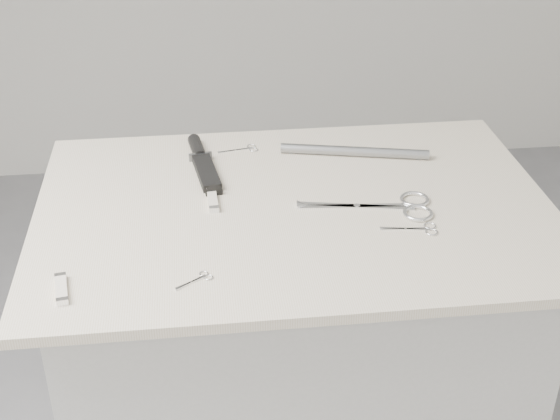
{
  "coord_description": "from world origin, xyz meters",
  "views": [
    {
      "loc": [
        -0.18,
        -1.3,
        1.68
      ],
      "look_at": [
        -0.03,
        -0.02,
        0.92
      ],
      "focal_mm": 50.0,
      "sensor_mm": 36.0,
      "label": 1
    }
  ],
  "objects": [
    {
      "name": "large_shears",
      "position": [
        0.19,
        -0.03,
        0.92
      ],
      "size": [
        0.26,
        0.11,
        0.01
      ],
      "rotation": [
        0.0,
        0.0,
        -0.14
      ],
      "color": "white",
      "rests_on": "display_board"
    },
    {
      "name": "pocket_knife_b",
      "position": [
        -0.41,
        -0.24,
        0.93
      ],
      "size": [
        0.03,
        0.08,
        0.01
      ],
      "rotation": [
        0.0,
        0.0,
        1.73
      ],
      "color": "white",
      "rests_on": "display_board"
    },
    {
      "name": "display_board",
      "position": [
        0.0,
        0.0,
        0.91
      ],
      "size": [
        1.0,
        0.7,
        0.02
      ],
      "primitive_type": "cube",
      "color": "beige",
      "rests_on": "plinth"
    },
    {
      "name": "embroidery_scissors_b",
      "position": [
        -0.08,
        0.25,
        0.92
      ],
      "size": [
        0.09,
        0.04,
        0.0
      ],
      "rotation": [
        0.0,
        0.0,
        0.19
      ],
      "color": "white",
      "rests_on": "display_board"
    },
    {
      "name": "sheathed_knife",
      "position": [
        -0.17,
        0.19,
        0.93
      ],
      "size": [
        0.07,
        0.24,
        0.03
      ],
      "rotation": [
        0.0,
        0.0,
        1.71
      ],
      "color": "black",
      "rests_on": "display_board"
    },
    {
      "name": "metal_rail",
      "position": [
        0.16,
        0.2,
        0.93
      ],
      "size": [
        0.32,
        0.09,
        0.02
      ],
      "primitive_type": "cylinder",
      "rotation": [
        0.0,
        1.57,
        -0.23
      ],
      "color": "gray",
      "rests_on": "display_board"
    },
    {
      "name": "pocket_knife_a",
      "position": [
        -0.16,
        0.03,
        0.93
      ],
      "size": [
        0.02,
        0.1,
        0.01
      ],
      "rotation": [
        0.0,
        0.0,
        1.61
      ],
      "color": "white",
      "rests_on": "display_board"
    },
    {
      "name": "plinth",
      "position": [
        0.0,
        0.0,
        0.45
      ],
      "size": [
        0.9,
        0.6,
        0.9
      ],
      "primitive_type": "cube",
      "color": "silver",
      "rests_on": "ground"
    },
    {
      "name": "tiny_scissors",
      "position": [
        -0.19,
        -0.23,
        0.92
      ],
      "size": [
        0.07,
        0.05,
        0.0
      ],
      "rotation": [
        0.0,
        0.0,
        0.58
      ],
      "color": "white",
      "rests_on": "display_board"
    },
    {
      "name": "embroidery_scissors_a",
      "position": [
        0.21,
        -0.12,
        0.92
      ],
      "size": [
        0.11,
        0.05,
        0.0
      ],
      "rotation": [
        0.0,
        0.0,
        -0.13
      ],
      "color": "white",
      "rests_on": "display_board"
    }
  ]
}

